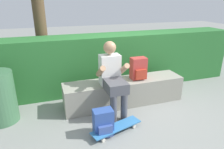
{
  "coord_description": "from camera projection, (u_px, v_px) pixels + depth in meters",
  "views": [
    {
      "loc": [
        -1.31,
        -2.87,
        1.87
      ],
      "look_at": [
        -0.2,
        0.44,
        0.56
      ],
      "focal_mm": 32.74,
      "sensor_mm": 36.0,
      "label": 1
    }
  ],
  "objects": [
    {
      "name": "backpack_on_bench",
      "position": [
        139.0,
        69.0,
        3.72
      ],
      "size": [
        0.28,
        0.23,
        0.4
      ],
      "color": "#B23833",
      "rests_on": "bench_main"
    },
    {
      "name": "hedge_row",
      "position": [
        121.0,
        60.0,
        4.51
      ],
      "size": [
        5.16,
        0.64,
        1.16
      ],
      "color": "#296A2E",
      "rests_on": "ground"
    },
    {
      "name": "skateboard_near_person",
      "position": [
        116.0,
        127.0,
        3.02
      ],
      "size": [
        0.82,
        0.42,
        0.09
      ],
      "color": "teal",
      "rests_on": "ground"
    },
    {
      "name": "person_skater",
      "position": [
        113.0,
        76.0,
        3.37
      ],
      "size": [
        0.49,
        0.62,
        1.22
      ],
      "color": "white",
      "rests_on": "ground"
    },
    {
      "name": "bench_main",
      "position": [
        124.0,
        92.0,
        3.8
      ],
      "size": [
        2.22,
        0.48,
        0.47
      ],
      "color": "gray",
      "rests_on": "ground"
    },
    {
      "name": "backpack_on_ground",
      "position": [
        103.0,
        123.0,
        2.92
      ],
      "size": [
        0.28,
        0.23,
        0.4
      ],
      "color": "#2D4C99",
      "rests_on": "ground"
    },
    {
      "name": "ground_plane",
      "position": [
        131.0,
        111.0,
        3.6
      ],
      "size": [
        24.0,
        24.0,
        0.0
      ],
      "primitive_type": "plane",
      "color": "gray"
    }
  ]
}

